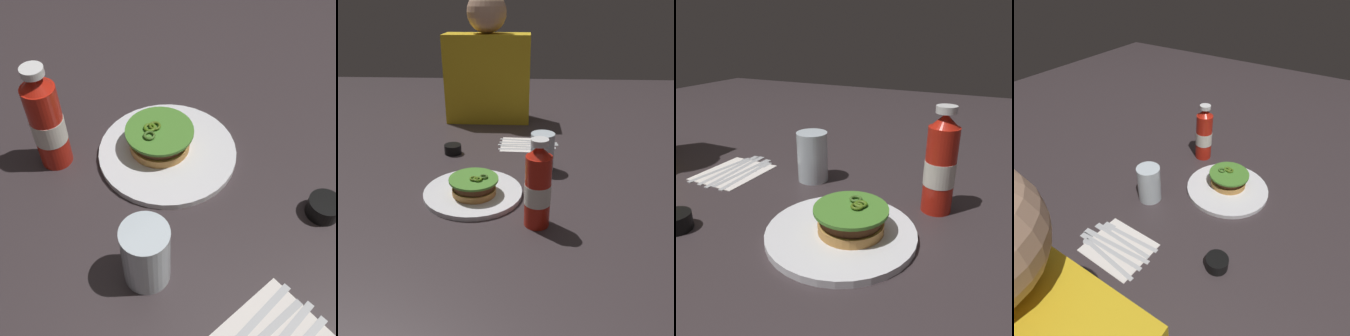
{
  "view_description": "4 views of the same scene",
  "coord_description": "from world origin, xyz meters",
  "views": [
    {
      "loc": [
        0.32,
        0.29,
        0.61
      ],
      "look_at": [
        0.02,
        -0.05,
        0.09
      ],
      "focal_mm": 44.93,
      "sensor_mm": 36.0,
      "label": 1
    },
    {
      "loc": [
        0.08,
        -0.97,
        0.48
      ],
      "look_at": [
        0.03,
        -0.07,
        0.05
      ],
      "focal_mm": 37.41,
      "sensor_mm": 36.0,
      "label": 2
    },
    {
      "loc": [
        -0.52,
        -0.37,
        0.35
      ],
      "look_at": [
        0.08,
        -0.08,
        0.07
      ],
      "focal_mm": 36.33,
      "sensor_mm": 36.0,
      "label": 3
    },
    {
      "loc": [
        -0.35,
        0.58,
        0.66
      ],
      "look_at": [
        0.08,
        -0.06,
        0.08
      ],
      "focal_mm": 31.56,
      "sensor_mm": 36.0,
      "label": 4
    }
  ],
  "objects": [
    {
      "name": "napkin",
      "position": [
        0.08,
        0.24,
        0.0
      ],
      "size": [
        0.18,
        0.15,
        0.0
      ],
      "primitive_type": "cube",
      "rotation": [
        0.0,
        0.0,
        -0.03
      ],
      "color": "white",
      "rests_on": "ground_plane"
    },
    {
      "name": "water_glass",
      "position": [
        0.14,
        0.04,
        0.06
      ],
      "size": [
        0.07,
        0.07,
        0.12
      ],
      "primitive_type": "cylinder",
      "color": "silver",
      "rests_on": "ground_plane"
    },
    {
      "name": "dinner_plate",
      "position": [
        -0.06,
        -0.14,
        0.01
      ],
      "size": [
        0.27,
        0.27,
        0.01
      ],
      "primitive_type": "cylinder",
      "color": "white",
      "rests_on": "ground_plane"
    },
    {
      "name": "fork_utensil",
      "position": [
        0.1,
        0.2,
        0.0
      ],
      "size": [
        0.19,
        0.02,
        0.0
      ],
      "color": "silver",
      "rests_on": "napkin"
    },
    {
      "name": "table_knife",
      "position": [
        0.11,
        0.22,
        0.0
      ],
      "size": [
        0.2,
        0.02,
        0.0
      ],
      "color": "silver",
      "rests_on": "napkin"
    },
    {
      "name": "ground_plane",
      "position": [
        0.0,
        0.0,
        0.0
      ],
      "size": [
        3.0,
        3.0,
        0.0
      ],
      "primitive_type": "plane",
      "color": "#372E30"
    },
    {
      "name": "condiment_cup",
      "position": [
        -0.17,
        0.15,
        0.02
      ],
      "size": [
        0.06,
        0.06,
        0.03
      ],
      "primitive_type": "cylinder",
      "color": "black",
      "rests_on": "ground_plane"
    },
    {
      "name": "burger_sandwich",
      "position": [
        -0.05,
        -0.15,
        0.04
      ],
      "size": [
        0.13,
        0.13,
        0.05
      ],
      "color": "#CB8E46",
      "rests_on": "dinner_plate"
    },
    {
      "name": "ketchup_bottle",
      "position": [
        0.11,
        -0.27,
        0.1
      ],
      "size": [
        0.06,
        0.06,
        0.22
      ],
      "color": "red",
      "rests_on": "ground_plane"
    },
    {
      "name": "butter_knife",
      "position": [
        0.11,
        0.27,
        0.0
      ],
      "size": [
        0.22,
        0.02,
        0.0
      ],
      "color": "silver",
      "rests_on": "napkin"
    },
    {
      "name": "spoon_utensil",
      "position": [
        0.11,
        0.28,
        0.0
      ],
      "size": [
        0.2,
        0.04,
        0.0
      ],
      "color": "silver",
      "rests_on": "napkin"
    },
    {
      "name": "steak_knife",
      "position": [
        0.11,
        0.24,
        0.0
      ],
      "size": [
        0.22,
        0.03,
        0.0
      ],
      "color": "silver",
      "rests_on": "napkin"
    }
  ]
}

